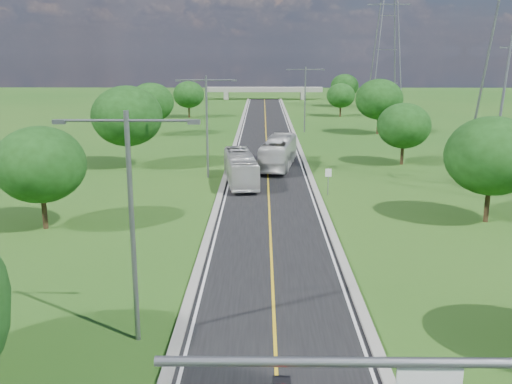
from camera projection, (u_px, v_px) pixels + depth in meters
ground at (267, 152)px, 71.52m from camera, size 260.00×260.00×0.00m
road at (266, 144)px, 77.34m from camera, size 8.00×150.00×0.06m
curb_left at (235, 143)px, 77.37m from camera, size 0.50×150.00×0.22m
curb_right at (298, 144)px, 77.28m from camera, size 0.50×150.00×0.22m
speed_limit_sign at (328, 177)px, 49.72m from camera, size 0.55×0.09×2.40m
overpass at (265, 90)px, 148.60m from camera, size 30.00×3.00×3.20m
streetlight_near_left at (131, 209)px, 23.57m from camera, size 5.90×0.25×10.00m
streetlight_mid_left at (207, 118)px, 55.60m from camera, size 5.90×0.25×10.00m
streetlight_far_right at (305, 94)px, 87.51m from camera, size 5.90×0.25×10.00m
power_tower_far at (387, 43)px, 121.27m from camera, size 9.00×6.40×28.00m
tree_lb at (40, 165)px, 39.52m from camera, size 6.30×6.30×7.33m
tree_lc at (127, 116)px, 60.64m from camera, size 7.56×7.56×8.79m
tree_ld at (151, 102)px, 84.10m from camera, size 6.72×6.72×7.82m
tree_le at (189, 95)px, 107.52m from camera, size 5.88×5.88×6.84m
tree_rb at (492, 156)px, 41.05m from camera, size 6.72×6.72×7.82m
tree_rc at (404, 126)px, 62.56m from camera, size 5.88×5.88×6.84m
tree_rd at (379, 99)px, 85.61m from camera, size 7.14×7.14×8.30m
tree_re at (341, 96)px, 109.23m from camera, size 5.46×5.46×6.35m
tree_rf at (345, 86)px, 128.46m from camera, size 6.30×6.30×7.33m
bus_outbound at (279, 152)px, 61.47m from camera, size 4.50×11.85×3.22m
bus_inbound at (240, 168)px, 54.07m from camera, size 3.80×10.76×2.93m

